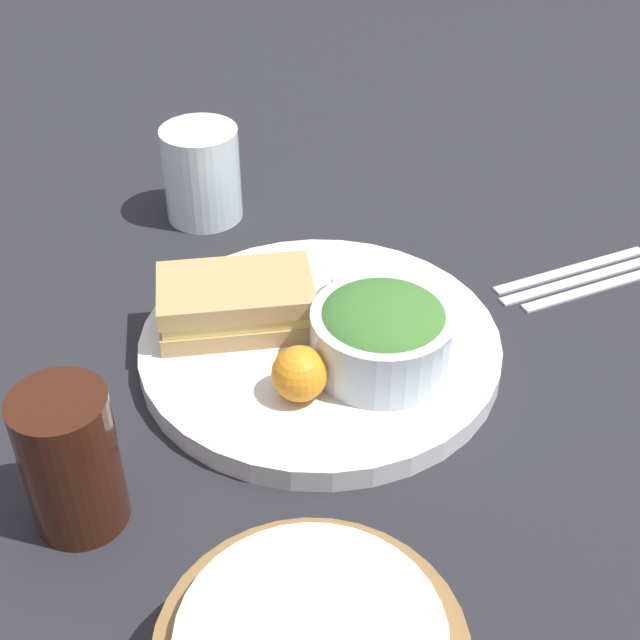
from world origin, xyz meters
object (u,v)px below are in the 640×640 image
object	(u,v)px
salad_bowl	(382,332)
fork	(571,269)
sandwich	(236,302)
spoon	(593,288)
dressing_cup	(359,288)
water_glass	(202,174)
knife	(582,278)
plate	(320,347)
drink_glass	(71,461)

from	to	relation	value
salad_bowl	fork	size ratio (longest dim) A/B	0.67
salad_bowl	fork	bearing A→B (deg)	-143.85
sandwich	spoon	bearing A→B (deg)	-170.32
dressing_cup	spoon	distance (m)	0.24
spoon	water_glass	xyz separation A→B (m)	(0.39, -0.17, 0.05)
knife	water_glass	bearing A→B (deg)	138.02
salad_bowl	plate	bearing A→B (deg)	-36.52
knife	fork	bearing A→B (deg)	90.00
plate	salad_bowl	size ratio (longest dim) A/B	2.65
plate	spoon	world-z (taller)	plate
dressing_cup	salad_bowl	bearing A→B (deg)	96.95
plate	knife	bearing A→B (deg)	-159.25
sandwich	drink_glass	bearing A→B (deg)	60.45
plate	water_glass	distance (m)	0.28
salad_bowl	knife	distance (m)	0.27
salad_bowl	dressing_cup	distance (m)	0.09
drink_glass	fork	xyz separation A→B (m)	(-0.45, -0.29, -0.06)
spoon	water_glass	bearing A→B (deg)	136.22
sandwich	spoon	xyz separation A→B (m)	(-0.35, -0.06, -0.04)
fork	drink_glass	bearing A→B (deg)	-167.84
drink_glass	salad_bowl	bearing A→B (deg)	-150.24
drink_glass	fork	world-z (taller)	drink_glass
spoon	water_glass	world-z (taller)	water_glass
sandwich	salad_bowl	distance (m)	0.14
sandwich	salad_bowl	xyz separation A→B (m)	(-0.12, 0.06, 0.01)
knife	water_glass	world-z (taller)	water_glass
plate	sandwich	bearing A→B (deg)	-19.45
sandwich	dressing_cup	distance (m)	0.12
plate	drink_glass	size ratio (longest dim) A/B	2.76
spoon	salad_bowl	bearing A→B (deg)	-172.31
sandwich	drink_glass	distance (m)	0.23
dressing_cup	drink_glass	world-z (taller)	drink_glass
dressing_cup	water_glass	size ratio (longest dim) A/B	0.49
plate	dressing_cup	size ratio (longest dim) A/B	6.31
dressing_cup	knife	xyz separation A→B (m)	(-0.23, -0.05, -0.03)
salad_bowl	sandwich	bearing A→B (deg)	-27.03
drink_glass	water_glass	bearing A→B (deg)	-99.63
plate	knife	world-z (taller)	plate
plate	knife	size ratio (longest dim) A/B	1.70
dressing_cup	knife	world-z (taller)	dressing_cup
plate	fork	distance (m)	0.29
dressing_cup	plate	bearing A→B (deg)	54.00
knife	spoon	size ratio (longest dim) A/B	1.17
plate	fork	xyz separation A→B (m)	(-0.27, -0.12, -0.01)
plate	water_glass	bearing A→B (deg)	-65.69
dressing_cup	sandwich	bearing A→B (deg)	13.87
salad_bowl	knife	xyz separation A→B (m)	(-0.22, -0.14, -0.05)
fork	water_glass	distance (m)	0.40
dressing_cup	water_glass	bearing A→B (deg)	-52.36
knife	sandwich	bearing A→B (deg)	171.79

